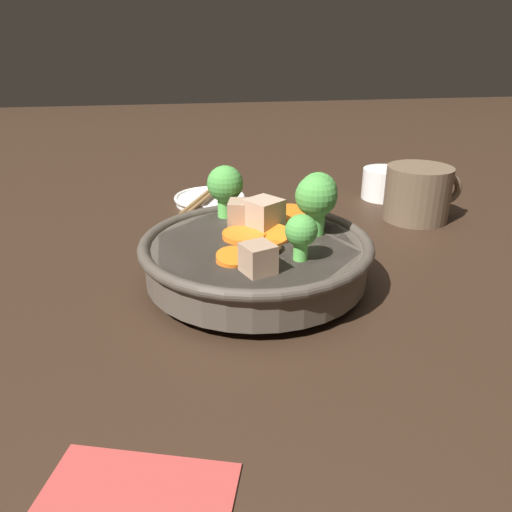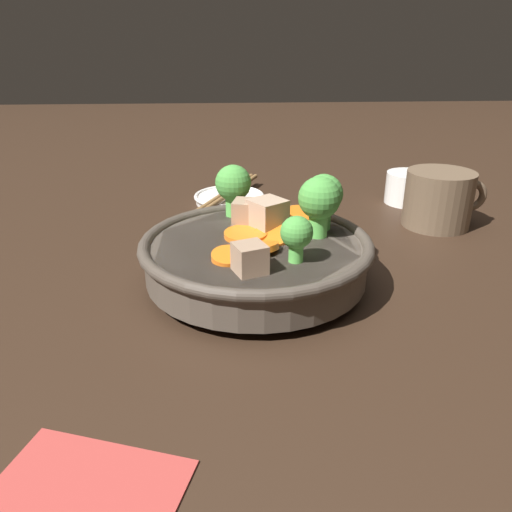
% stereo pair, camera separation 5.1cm
% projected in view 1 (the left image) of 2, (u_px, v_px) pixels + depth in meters
% --- Properties ---
extents(ground_plane, '(3.00, 3.00, 0.00)m').
position_uv_depth(ground_plane, '(256.00, 283.00, 0.52)').
color(ground_plane, black).
extents(stirfry_bowl, '(0.24, 0.24, 0.11)m').
position_uv_depth(stirfry_bowl, '(259.00, 250.00, 0.51)').
color(stirfry_bowl, '#51473D').
rests_on(stirfry_bowl, ground_plane).
extents(side_saucer, '(0.11, 0.11, 0.01)m').
position_uv_depth(side_saucer, '(210.00, 199.00, 0.77)').
color(side_saucer, white).
rests_on(side_saucer, ground_plane).
extents(tea_cup, '(0.07, 0.07, 0.05)m').
position_uv_depth(tea_cup, '(384.00, 183.00, 0.78)').
color(tea_cup, white).
rests_on(tea_cup, ground_plane).
extents(dark_mug, '(0.11, 0.09, 0.07)m').
position_uv_depth(dark_mug, '(418.00, 193.00, 0.69)').
color(dark_mug, brown).
rests_on(dark_mug, ground_plane).
extents(napkin, '(0.13, 0.11, 0.00)m').
position_uv_depth(napkin, '(132.00, 507.00, 0.27)').
color(napkin, '#A33833').
rests_on(napkin, ground_plane).
extents(chopsticks_pair, '(0.10, 0.19, 0.01)m').
position_uv_depth(chopsticks_pair, '(209.00, 193.00, 0.76)').
color(chopsticks_pair, olive).
rests_on(chopsticks_pair, side_saucer).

